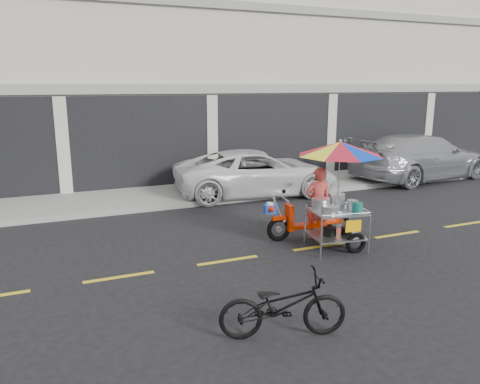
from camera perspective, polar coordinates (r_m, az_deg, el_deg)
name	(u,v)px	position (r m, az deg, el deg)	size (l,w,h in m)	color
ground	(319,247)	(9.72, 9.63, -6.58)	(90.00, 90.00, 0.00)	black
sidewalk	(223,189)	(14.45, -2.06, 0.39)	(45.00, 3.00, 0.15)	gray
shophouse_block	(242,59)	(19.91, 0.30, 15.90)	(36.00, 8.11, 10.40)	beige
centerline	(319,246)	(9.72, 9.63, -6.56)	(42.00, 0.10, 0.01)	gold
white_pickup	(256,173)	(13.89, 1.98, 2.39)	(2.23, 4.83, 1.34)	white
silver_pickup	(421,157)	(17.33, 21.19, 4.02)	(2.20, 5.42, 1.57)	#ADAFB6
near_bicycle	(283,305)	(6.24, 5.25, -13.61)	(0.58, 1.67, 0.88)	black
food_vendor_rig	(330,179)	(9.56, 10.97, 1.60)	(2.19, 1.98, 2.20)	black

